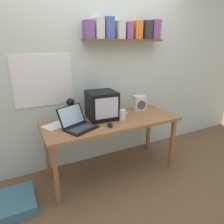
# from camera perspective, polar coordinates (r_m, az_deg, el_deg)

# --- Properties ---
(ground_plane) EXTENTS (12.00, 12.00, 0.00)m
(ground_plane) POSITION_cam_1_polar(r_m,az_deg,el_deg) (2.78, 0.00, -16.39)
(ground_plane) COLOR brown
(back_wall) EXTENTS (5.60, 0.24, 2.60)m
(back_wall) POSITION_cam_1_polar(r_m,az_deg,el_deg) (2.69, -4.22, 12.68)
(back_wall) COLOR silver
(back_wall) RESTS_ON ground_plane
(corner_desk) EXTENTS (1.65, 0.65, 0.73)m
(corner_desk) POSITION_cam_1_polar(r_m,az_deg,el_deg) (2.45, 0.00, -3.65)
(corner_desk) COLOR #9A653C
(corner_desk) RESTS_ON ground_plane
(crt_monitor) EXTENTS (0.36, 0.35, 0.34)m
(crt_monitor) POSITION_cam_1_polar(r_m,az_deg,el_deg) (2.43, -2.92, 1.98)
(crt_monitor) COLOR black
(crt_monitor) RESTS_ON corner_desk
(laptop) EXTENTS (0.43, 0.43, 0.23)m
(laptop) POSITION_cam_1_polar(r_m,az_deg,el_deg) (2.22, -9.95, -3.01)
(laptop) COLOR black
(laptop) RESTS_ON corner_desk
(desk_lamp) EXTENTS (0.11, 0.16, 0.29)m
(desk_lamp) POSITION_cam_1_polar(r_m,az_deg,el_deg) (2.36, -11.79, 1.70)
(desk_lamp) COLOR black
(desk_lamp) RESTS_ON corner_desk
(juice_glass) EXTENTS (0.08, 0.08, 0.13)m
(juice_glass) POSITION_cam_1_polar(r_m,az_deg,el_deg) (2.40, 2.98, -1.01)
(juice_glass) COLOR white
(juice_glass) RESTS_ON corner_desk
(space_heater) EXTENTS (0.18, 0.15, 0.20)m
(space_heater) POSITION_cam_1_polar(r_m,az_deg,el_deg) (2.79, 7.93, 2.56)
(space_heater) COLOR white
(space_heater) RESTS_ON corner_desk
(computer_mouse) EXTENTS (0.09, 0.12, 0.03)m
(computer_mouse) POSITION_cam_1_polar(r_m,az_deg,el_deg) (2.24, -0.58, -3.72)
(computer_mouse) COLOR black
(computer_mouse) RESTS_ON corner_desk
(loose_paper_near_laptop) EXTENTS (0.31, 0.28, 0.00)m
(loose_paper_near_laptop) POSITION_cam_1_polar(r_m,az_deg,el_deg) (2.34, -16.02, -3.77)
(loose_paper_near_laptop) COLOR white
(loose_paper_near_laptop) RESTS_ON corner_desk
(loose_paper_near_monitor) EXTENTS (0.23, 0.21, 0.00)m
(loose_paper_near_monitor) POSITION_cam_1_polar(r_m,az_deg,el_deg) (2.68, 1.61, -0.15)
(loose_paper_near_monitor) COLOR white
(loose_paper_near_monitor) RESTS_ON corner_desk
(floor_cushion) EXTENTS (0.45, 0.45, 0.10)m
(floor_cushion) POSITION_cam_1_polar(r_m,az_deg,el_deg) (2.47, -26.62, -22.35)
(floor_cushion) COLOR teal
(floor_cushion) RESTS_ON ground_plane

